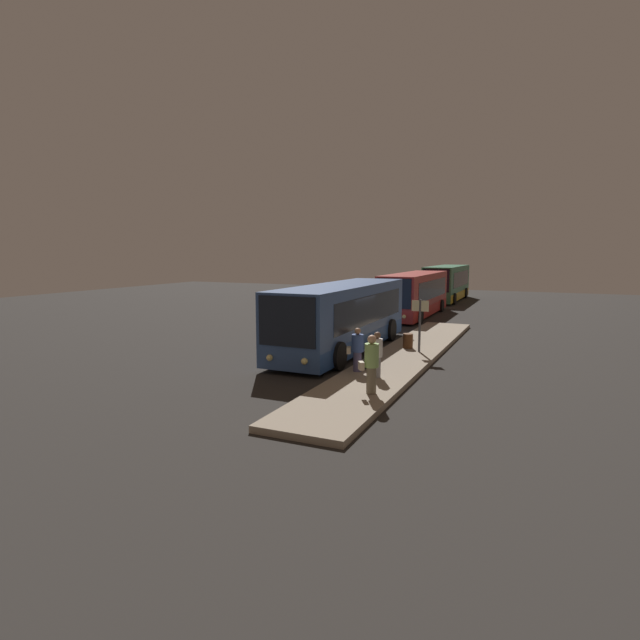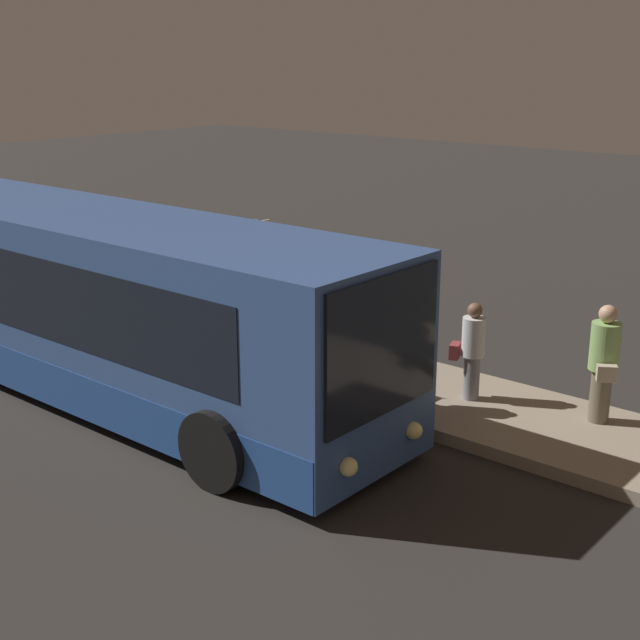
{
  "view_description": "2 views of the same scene",
  "coord_description": "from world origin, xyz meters",
  "px_view_note": "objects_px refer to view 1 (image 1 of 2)",
  "views": [
    {
      "loc": [
        20.01,
        8.09,
        4.45
      ],
      "look_at": [
        3.18,
        0.43,
        1.9
      ],
      "focal_mm": 28.0,
      "sensor_mm": 36.0,
      "label": 1
    },
    {
      "loc": [
        10.76,
        -8.61,
        5.48
      ],
      "look_at": [
        3.18,
        0.43,
        1.9
      ],
      "focal_mm": 50.0,
      "sensor_mm": 36.0,
      "label": 2
    }
  ],
  "objects_px": {
    "passenger_waiting": "(357,349)",
    "trash_bin": "(408,341)",
    "bus_third": "(447,283)",
    "suitcase": "(368,359)",
    "bus_second": "(415,295)",
    "bus_lead": "(343,318)",
    "sign_post": "(420,319)",
    "passenger_boarding": "(371,362)",
    "passenger_with_bags": "(377,353)"
  },
  "relations": [
    {
      "from": "bus_second",
      "to": "passenger_with_bags",
      "type": "xyz_separation_m",
      "value": [
        18.19,
        3.16,
        -0.43
      ]
    },
    {
      "from": "bus_second",
      "to": "trash_bin",
      "type": "bearing_deg",
      "value": 12.47
    },
    {
      "from": "bus_lead",
      "to": "bus_third",
      "type": "xyz_separation_m",
      "value": [
        -25.47,
        -0.0,
        0.07
      ]
    },
    {
      "from": "passenger_boarding",
      "to": "bus_lead",
      "type": "bearing_deg",
      "value": -4.15
    },
    {
      "from": "trash_bin",
      "to": "passenger_boarding",
      "type": "bearing_deg",
      "value": 6.1
    },
    {
      "from": "passenger_boarding",
      "to": "sign_post",
      "type": "height_order",
      "value": "sign_post"
    },
    {
      "from": "bus_second",
      "to": "bus_third",
      "type": "height_order",
      "value": "bus_third"
    },
    {
      "from": "bus_lead",
      "to": "sign_post",
      "type": "xyz_separation_m",
      "value": [
        -0.13,
        3.45,
        0.13
      ]
    },
    {
      "from": "bus_lead",
      "to": "bus_third",
      "type": "bearing_deg",
      "value": -180.0
    },
    {
      "from": "bus_third",
      "to": "passenger_waiting",
      "type": "relative_size",
      "value": 6.47
    },
    {
      "from": "bus_third",
      "to": "passenger_with_bags",
      "type": "height_order",
      "value": "bus_third"
    },
    {
      "from": "suitcase",
      "to": "sign_post",
      "type": "xyz_separation_m",
      "value": [
        -3.81,
        0.99,
        1.09
      ]
    },
    {
      "from": "bus_lead",
      "to": "passenger_boarding",
      "type": "relative_size",
      "value": 6.0
    },
    {
      "from": "bus_third",
      "to": "suitcase",
      "type": "height_order",
      "value": "bus_third"
    },
    {
      "from": "passenger_boarding",
      "to": "trash_bin",
      "type": "xyz_separation_m",
      "value": [
        -7.46,
        -0.8,
        -0.63
      ]
    },
    {
      "from": "passenger_boarding",
      "to": "passenger_with_bags",
      "type": "relative_size",
      "value": 1.14
    },
    {
      "from": "bus_second",
      "to": "passenger_waiting",
      "type": "xyz_separation_m",
      "value": [
        17.67,
        2.24,
        -0.44
      ]
    },
    {
      "from": "passenger_with_bags",
      "to": "trash_bin",
      "type": "bearing_deg",
      "value": 73.79
    },
    {
      "from": "sign_post",
      "to": "bus_third",
      "type": "bearing_deg",
      "value": -172.25
    },
    {
      "from": "bus_second",
      "to": "passenger_boarding",
      "type": "xyz_separation_m",
      "value": [
        20.13,
        3.6,
        -0.31
      ]
    },
    {
      "from": "sign_post",
      "to": "bus_lead",
      "type": "bearing_deg",
      "value": -87.86
    },
    {
      "from": "passenger_waiting",
      "to": "trash_bin",
      "type": "relative_size",
      "value": 2.42
    },
    {
      "from": "passenger_waiting",
      "to": "sign_post",
      "type": "xyz_separation_m",
      "value": [
        -4.4,
        1.21,
        0.61
      ]
    },
    {
      "from": "trash_bin",
      "to": "bus_second",
      "type": "bearing_deg",
      "value": -167.53
    },
    {
      "from": "bus_lead",
      "to": "bus_second",
      "type": "xyz_separation_m",
      "value": [
        -13.4,
        -0.0,
        -0.03
      ]
    },
    {
      "from": "bus_lead",
      "to": "suitcase",
      "type": "height_order",
      "value": "bus_lead"
    },
    {
      "from": "bus_second",
      "to": "sign_post",
      "type": "xyz_separation_m",
      "value": [
        13.27,
        3.45,
        0.16
      ]
    },
    {
      "from": "sign_post",
      "to": "suitcase",
      "type": "bearing_deg",
      "value": -14.61
    },
    {
      "from": "passenger_waiting",
      "to": "bus_second",
      "type": "bearing_deg",
      "value": -10.81
    },
    {
      "from": "passenger_waiting",
      "to": "suitcase",
      "type": "distance_m",
      "value": 0.79
    },
    {
      "from": "bus_lead",
      "to": "sign_post",
      "type": "distance_m",
      "value": 3.46
    },
    {
      "from": "bus_third",
      "to": "trash_bin",
      "type": "bearing_deg",
      "value": 6.46
    },
    {
      "from": "bus_lead",
      "to": "passenger_waiting",
      "type": "relative_size",
      "value": 6.85
    },
    {
      "from": "passenger_with_bags",
      "to": "trash_bin",
      "type": "distance_m",
      "value": 5.56
    },
    {
      "from": "passenger_waiting",
      "to": "bus_third",
      "type": "bearing_deg",
      "value": -13.74
    },
    {
      "from": "bus_third",
      "to": "suitcase",
      "type": "relative_size",
      "value": 10.87
    },
    {
      "from": "bus_lead",
      "to": "trash_bin",
      "type": "xyz_separation_m",
      "value": [
        -0.73,
        2.8,
        -0.98
      ]
    },
    {
      "from": "passenger_waiting",
      "to": "trash_bin",
      "type": "xyz_separation_m",
      "value": [
        -5.0,
        0.56,
        -0.5
      ]
    },
    {
      "from": "bus_third",
      "to": "trash_bin",
      "type": "distance_m",
      "value": 24.91
    },
    {
      "from": "bus_third",
      "to": "sign_post",
      "type": "relative_size",
      "value": 4.52
    },
    {
      "from": "bus_second",
      "to": "trash_bin",
      "type": "distance_m",
      "value": 13.01
    },
    {
      "from": "bus_lead",
      "to": "suitcase",
      "type": "xyz_separation_m",
      "value": [
        3.68,
        2.46,
        -0.95
      ]
    },
    {
      "from": "bus_third",
      "to": "sign_post",
      "type": "xyz_separation_m",
      "value": [
        25.34,
        3.45,
        0.07
      ]
    },
    {
      "from": "passenger_boarding",
      "to": "bus_third",
      "type": "bearing_deg",
      "value": -25.91
    },
    {
      "from": "passenger_waiting",
      "to": "trash_bin",
      "type": "height_order",
      "value": "passenger_waiting"
    },
    {
      "from": "passenger_boarding",
      "to": "trash_bin",
      "type": "distance_m",
      "value": 7.53
    },
    {
      "from": "bus_second",
      "to": "suitcase",
      "type": "bearing_deg",
      "value": 8.19
    },
    {
      "from": "bus_second",
      "to": "trash_bin",
      "type": "height_order",
      "value": "bus_second"
    },
    {
      "from": "trash_bin",
      "to": "sign_post",
      "type": "bearing_deg",
      "value": 47.02
    },
    {
      "from": "bus_second",
      "to": "passenger_boarding",
      "type": "distance_m",
      "value": 20.45
    }
  ]
}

